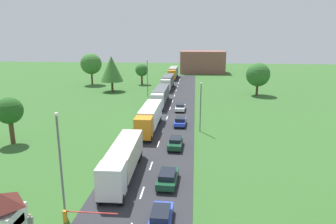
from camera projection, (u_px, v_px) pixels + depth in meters
The scene contains 24 objects.
road at pixel (160, 141), 46.22m from camera, with size 10.00×140.00×0.06m, color #2B2B30.
lane_marking_centre at pixel (158, 144), 44.93m from camera, with size 0.16×124.85×0.01m.
truck_lead at pixel (123, 159), 34.25m from camera, with size 2.69×12.63×3.58m.
truck_second at pixel (149, 117), 50.70m from camera, with size 2.64×13.04×3.67m.
truck_third at pixel (161, 95), 68.47m from camera, with size 2.56×13.68×3.46m.
truck_fourth at pixel (168, 82), 86.56m from camera, with size 2.80×12.08×3.57m.
truck_fifth at pixel (173, 72), 105.70m from camera, with size 2.66×12.31×3.65m.
car_lead at pixel (161, 217), 25.91m from camera, with size 1.80×4.28×1.46m.
car_second at pixel (168, 177), 32.86m from camera, with size 2.09×4.65×1.48m.
car_third at pixel (175, 142), 43.15m from camera, with size 1.95×4.26×1.44m.
car_fourth at pixel (180, 121), 53.30m from camera, with size 1.97×4.18×1.48m.
car_fifth at pixel (180, 107), 63.40m from camera, with size 1.97×4.44×1.38m.
guard_booth at pixel (3, 216), 24.03m from camera, with size 2.76×3.08×3.83m.
barrier_gate at pixel (74, 215), 26.39m from camera, with size 4.64×0.28×1.05m.
person_lead at pixel (31, 223), 24.86m from camera, with size 0.38×0.23×1.75m.
lamppost_lead at pixel (60, 160), 26.46m from camera, with size 0.36×0.36×9.21m.
lamppost_second at pixel (201, 104), 49.53m from camera, with size 0.36×0.36×7.88m.
lamppost_third at pixel (147, 76), 76.30m from camera, with size 0.36×0.36×9.07m.
tree_oak at pixel (91, 64), 93.06m from camera, with size 6.12×6.12×9.23m.
tree_birch at pixel (258, 75), 77.87m from camera, with size 5.80×5.80×8.03m.
tree_maple at pixel (112, 69), 82.44m from camera, with size 5.94×5.94×9.25m.
tree_ash at pixel (9, 111), 44.08m from camera, with size 3.73×3.73×6.67m.
tree_lime at pixel (142, 70), 93.93m from camera, with size 3.77×3.77×6.21m.
distant_building at pixel (203, 62), 120.52m from camera, with size 16.62×9.62×8.16m, color brown.
Camera 1 is at (4.96, -18.98, 15.53)m, focal length 34.02 mm.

